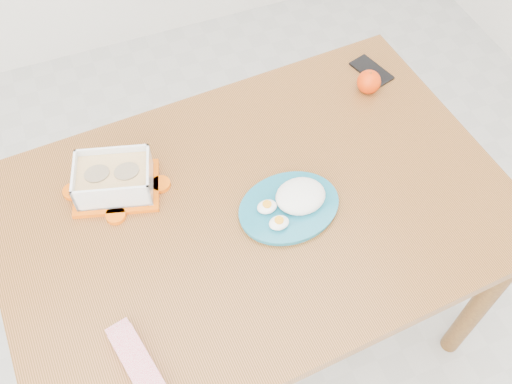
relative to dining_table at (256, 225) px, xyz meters
name	(u,v)px	position (x,y,z in m)	size (l,w,h in m)	color
ground	(252,350)	(-0.05, -0.09, -0.66)	(3.50, 3.50, 0.00)	#B7B7B2
dining_table	(256,225)	(0.00, 0.00, 0.00)	(1.32, 0.93, 0.75)	#9D582C
food_container	(114,179)	(-0.31, 0.18, 0.14)	(0.25, 0.21, 0.09)	#F05C07
orange_fruit	(369,82)	(0.45, 0.26, 0.13)	(0.07, 0.07, 0.07)	#FF3705
rice_plate	(293,202)	(0.08, -0.04, 0.11)	(0.27, 0.27, 0.07)	#186B84
candy_bar	(144,374)	(-0.37, -0.31, 0.10)	(0.22, 0.06, 0.02)	red
smartphone	(371,71)	(0.50, 0.32, 0.10)	(0.06, 0.13, 0.01)	black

